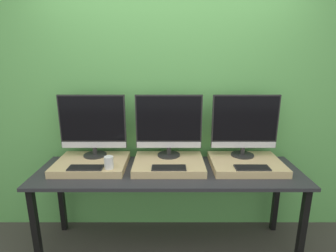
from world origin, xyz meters
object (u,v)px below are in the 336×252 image
mug (108,163)px  keyboard_right (251,168)px  keyboard_left (85,168)px  monitor_right (244,124)px  monitor_left (92,124)px  monitor_center (168,124)px  keyboard_center (168,168)px

mug → keyboard_right: (1.18, 0.00, -0.05)m
keyboard_left → mug: size_ratio=2.71×
keyboard_right → monitor_right: bearing=90.0°
keyboard_left → keyboard_right: (1.37, 0.00, 0.00)m
mug → keyboard_right: mug is taller
monitor_left → monitor_right: size_ratio=1.00×
mug → monitor_center: size_ratio=0.18×
keyboard_left → keyboard_center: (0.69, 0.00, 0.00)m
monitor_left → monitor_right: bearing=0.0°
monitor_left → keyboard_center: 0.80m
monitor_left → keyboard_center: size_ratio=2.10×
mug → keyboard_right: 1.18m
monitor_right → keyboard_right: size_ratio=2.10×
mug → monitor_right: 1.24m
keyboard_center → monitor_right: (0.69, 0.29, 0.29)m
keyboard_left → monitor_right: size_ratio=0.48×
monitor_center → keyboard_right: (0.69, -0.29, -0.29)m
keyboard_left → monitor_right: (1.37, 0.29, 0.29)m
monitor_left → keyboard_left: (0.00, -0.29, -0.29)m
keyboard_left → keyboard_right: size_ratio=1.00×
mug → monitor_center: (0.49, 0.29, 0.25)m
keyboard_left → keyboard_center: 0.69m
keyboard_left → monitor_center: 0.80m
monitor_left → monitor_right: (1.37, 0.00, 0.00)m
mug → keyboard_center: 0.49m
keyboard_left → monitor_right: bearing=12.0°
monitor_left → monitor_center: same height
mug → monitor_center: 0.62m
monitor_left → mug: 0.43m
keyboard_left → monitor_center: (0.69, 0.29, 0.29)m
monitor_right → keyboard_right: 0.41m
keyboard_left → mug: bearing=-0.0°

